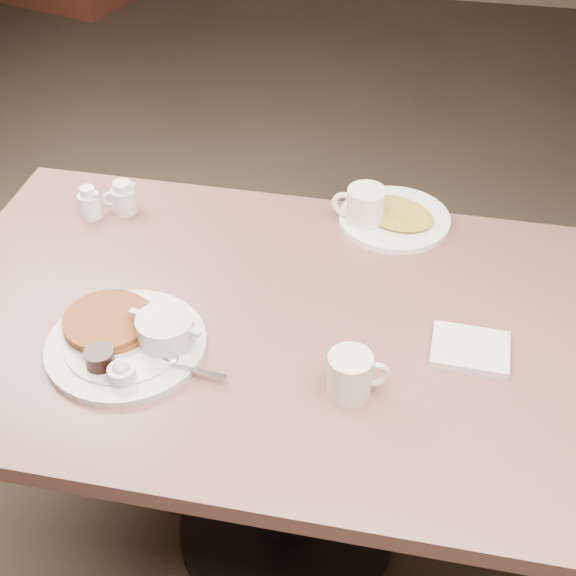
% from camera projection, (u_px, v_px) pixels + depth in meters
% --- Properties ---
extents(diner_table, '(1.50, 0.90, 0.75)m').
position_uv_depth(diner_table, '(286.00, 378.00, 1.68)').
color(diner_table, '#84564C').
rests_on(diner_table, ground).
extents(main_plate, '(0.40, 0.38, 0.07)m').
position_uv_depth(main_plate, '(131.00, 337.00, 1.50)').
color(main_plate, '#B9B9B5').
rests_on(main_plate, diner_table).
extents(coffee_mug_near, '(0.12, 0.10, 0.09)m').
position_uv_depth(coffee_mug_near, '(351.00, 375.00, 1.39)').
color(coffee_mug_near, silver).
rests_on(coffee_mug_near, diner_table).
extents(napkin, '(0.15, 0.12, 0.02)m').
position_uv_depth(napkin, '(470.00, 350.00, 1.50)').
color(napkin, silver).
rests_on(napkin, diner_table).
extents(coffee_mug_far, '(0.13, 0.10, 0.10)m').
position_uv_depth(coffee_mug_far, '(364.00, 208.00, 1.79)').
color(coffee_mug_far, white).
rests_on(coffee_mug_far, diner_table).
extents(creamer_left, '(0.09, 0.06, 0.08)m').
position_uv_depth(creamer_left, '(123.00, 198.00, 1.85)').
color(creamer_left, silver).
rests_on(creamer_left, diner_table).
extents(creamer_right, '(0.07, 0.05, 0.08)m').
position_uv_depth(creamer_right, '(89.00, 203.00, 1.83)').
color(creamer_right, white).
rests_on(creamer_right, diner_table).
extents(hash_plate, '(0.35, 0.35, 0.04)m').
position_uv_depth(hash_plate, '(395.00, 217.00, 1.83)').
color(hash_plate, white).
rests_on(hash_plate, diner_table).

